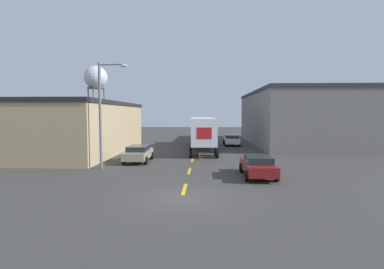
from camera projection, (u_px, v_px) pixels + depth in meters
ground_plane at (182, 198)px, 15.04m from camera, size 160.00×160.00×0.00m
road_centerline at (189, 171)px, 22.15m from camera, size 0.20×13.25×0.01m
warehouse_left at (73, 127)px, 32.67m from camera, size 10.98×19.59×5.52m
warehouse_right at (300, 118)px, 42.31m from camera, size 13.65×24.24×7.32m
semi_truck at (202, 130)px, 35.22m from camera, size 3.36×15.54×3.77m
parked_car_right_far at (231, 140)px, 40.09m from camera, size 2.08×4.66×1.42m
parked_car_right_near at (258, 165)px, 20.09m from camera, size 2.08×4.66×1.42m
parked_car_left_far at (139, 153)px, 26.37m from camera, size 2.08×4.66×1.42m
water_tower at (96, 78)px, 73.22m from camera, size 5.64×5.64×15.93m
street_lamp at (103, 108)px, 22.78m from camera, size 2.27×0.32×8.08m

